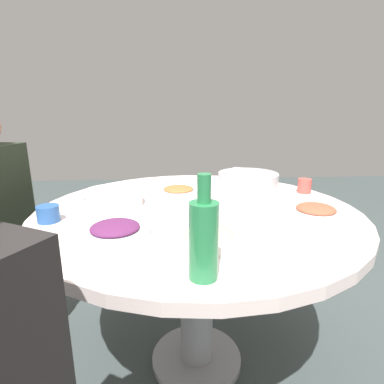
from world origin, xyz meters
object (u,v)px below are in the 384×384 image
(rice_bowl, at_px, (248,180))
(dish_stirfry, at_px, (316,211))
(dish_eggplant, at_px, (115,230))
(green_bottle, at_px, (204,238))
(round_dining_table, at_px, (197,237))
(tea_cup_far, at_px, (304,186))
(soup_bowl, at_px, (113,198))
(dish_tofu_braise, at_px, (178,191))
(stool_for_diner_left, at_px, (8,304))
(tea_cup_near, at_px, (48,214))
(dish_noodles, at_px, (209,236))

(rice_bowl, distance_m, dish_stirfry, 0.48)
(dish_eggplant, xyz_separation_m, green_bottle, (-0.27, -0.25, 0.08))
(rice_bowl, bearing_deg, dish_stirfry, -161.87)
(round_dining_table, xyz_separation_m, tea_cup_far, (0.20, -0.53, 0.17))
(dish_eggplant, bearing_deg, tea_cup_far, -60.15)
(rice_bowl, relative_size, soup_bowl, 1.27)
(dish_tofu_braise, xyz_separation_m, green_bottle, (-0.76, -0.04, 0.09))
(green_bottle, xyz_separation_m, stool_for_diner_left, (0.74, 0.91, -0.66))
(rice_bowl, xyz_separation_m, green_bottle, (-0.86, 0.32, 0.06))
(dish_eggplant, xyz_separation_m, tea_cup_near, (0.14, 0.26, 0.01))
(dish_tofu_braise, bearing_deg, rice_bowl, -74.17)
(soup_bowl, relative_size, dish_stirfry, 1.12)
(round_dining_table, height_order, dish_tofu_braise, dish_tofu_braise)
(soup_bowl, xyz_separation_m, dish_stirfry, (-0.19, -0.79, -0.01))
(dish_stirfry, bearing_deg, tea_cup_far, -16.55)
(soup_bowl, bearing_deg, rice_bowl, -67.48)
(rice_bowl, xyz_separation_m, dish_noodles, (-0.66, 0.28, -0.02))
(tea_cup_far, relative_size, stool_for_diner_left, 0.16)
(round_dining_table, bearing_deg, tea_cup_near, 103.65)
(dish_noodles, relative_size, tea_cup_near, 2.81)
(rice_bowl, xyz_separation_m, dish_stirfry, (-0.45, -0.15, -0.02))
(dish_eggplant, bearing_deg, dish_tofu_braise, -23.21)
(dish_tofu_braise, bearing_deg, soup_bowl, 120.35)
(rice_bowl, relative_size, green_bottle, 1.22)
(dish_tofu_braise, height_order, dish_stirfry, dish_stirfry)
(soup_bowl, distance_m, stool_for_diner_left, 0.84)
(rice_bowl, distance_m, dish_tofu_braise, 0.38)
(dish_stirfry, bearing_deg, round_dining_table, 72.99)
(tea_cup_near, bearing_deg, green_bottle, -128.60)
(green_bottle, bearing_deg, tea_cup_far, -37.32)
(soup_bowl, height_order, stool_for_diner_left, soup_bowl)
(round_dining_table, xyz_separation_m, dish_noodles, (-0.34, -0.01, 0.15))
(round_dining_table, relative_size, rice_bowl, 4.20)
(dish_noodles, bearing_deg, dish_tofu_braise, 8.33)
(stool_for_diner_left, bearing_deg, dish_eggplant, -125.75)
(rice_bowl, bearing_deg, dish_eggplant, 136.08)
(dish_noodles, relative_size, stool_for_diner_left, 0.51)
(round_dining_table, distance_m, soup_bowl, 0.39)
(dish_tofu_braise, xyz_separation_m, dish_noodles, (-0.55, -0.08, 0.00))
(dish_noodles, bearing_deg, soup_bowl, 42.33)
(dish_eggplant, relative_size, stool_for_diner_left, 0.52)
(dish_tofu_braise, height_order, green_bottle, green_bottle)
(dish_tofu_braise, height_order, dish_eggplant, dish_eggplant)
(green_bottle, height_order, stool_for_diner_left, green_bottle)
(dish_stirfry, relative_size, tea_cup_near, 2.84)
(dish_tofu_braise, distance_m, dish_eggplant, 0.53)
(dish_tofu_braise, distance_m, green_bottle, 0.77)
(soup_bowl, relative_size, tea_cup_far, 3.53)
(rice_bowl, distance_m, dish_eggplant, 0.82)
(dish_noodles, distance_m, tea_cup_near, 0.59)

